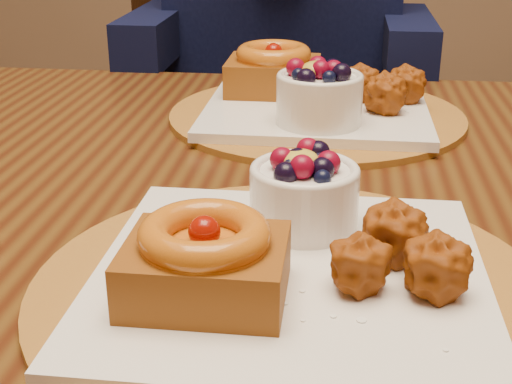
% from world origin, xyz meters
% --- Properties ---
extents(dining_table, '(1.60, 0.90, 0.76)m').
position_xyz_m(dining_table, '(0.06, -0.01, 0.68)').
color(dining_table, '#38180A').
rests_on(dining_table, ground).
extents(place_setting_near, '(0.38, 0.38, 0.09)m').
position_xyz_m(place_setting_near, '(0.06, -0.22, 0.78)').
color(place_setting_near, brown).
rests_on(place_setting_near, dining_table).
extents(place_setting_far, '(0.38, 0.38, 0.09)m').
position_xyz_m(place_setting_far, '(0.06, 0.21, 0.78)').
color(place_setting_far, brown).
rests_on(place_setting_far, dining_table).
extents(chair_far, '(0.48, 0.48, 0.81)m').
position_xyz_m(chair_far, '(-0.15, 0.82, 0.45)').
color(chair_far, black).
rests_on(chair_far, ground).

